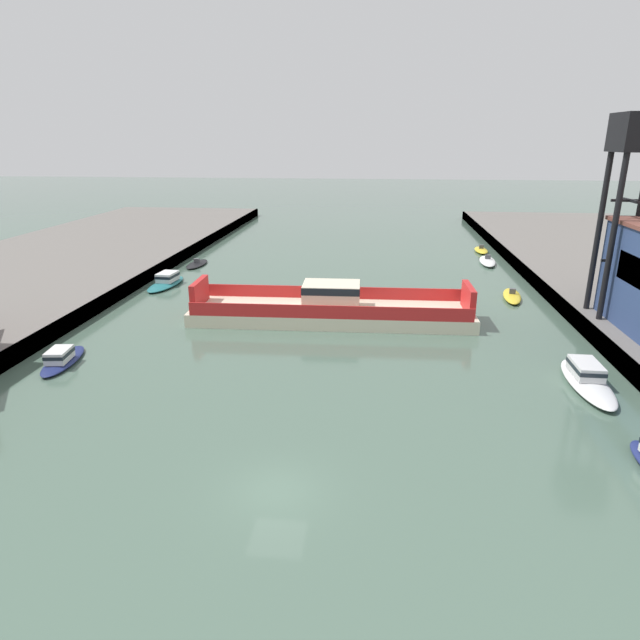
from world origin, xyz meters
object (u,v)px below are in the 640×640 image
object	(u,v)px
moored_boat_near_right	(197,264)
moored_boat_mid_left	(62,358)
moored_boat_near_left	(587,378)
moored_boat_upstream_a	(487,261)
chain_ferry	(331,309)
crane_tower	(638,156)
moored_boat_far_left	(167,281)
moored_boat_mid_right	(512,296)
moored_boat_far_right	(481,250)

from	to	relation	value
moored_boat_near_right	moored_boat_mid_left	world-z (taller)	moored_boat_mid_left
moored_boat_near_left	moored_boat_mid_left	xyz separation A→B (m)	(-34.84, -0.26, -0.09)
moored_boat_near_right	moored_boat_upstream_a	xyz separation A→B (m)	(35.85, 4.94, 0.11)
moored_boat_upstream_a	chain_ferry	bearing A→B (deg)	-125.62
crane_tower	moored_boat_near_left	bearing A→B (deg)	-116.24
moored_boat_far_left	moored_boat_mid_right	bearing A→B (deg)	-1.99
moored_boat_far_left	moored_boat_upstream_a	world-z (taller)	moored_boat_far_left
moored_boat_mid_left	moored_boat_upstream_a	bearing A→B (deg)	45.68
moored_boat_near_right	moored_boat_upstream_a	world-z (taller)	moored_boat_upstream_a
moored_boat_far_left	moored_boat_far_right	world-z (taller)	moored_boat_far_left
chain_ferry	moored_boat_far_left	bearing A→B (deg)	152.03
moored_boat_near_right	crane_tower	distance (m)	47.42
chain_ferry	moored_boat_far_right	bearing A→B (deg)	60.55
chain_ferry	moored_boat_mid_left	distance (m)	21.16
moored_boat_mid_right	moored_boat_far_right	world-z (taller)	moored_boat_mid_right
moored_boat_mid_left	moored_boat_upstream_a	size ratio (longest dim) A/B	0.91
moored_boat_near_right	moored_boat_far_right	distance (m)	38.38
moored_boat_mid_left	crane_tower	size ratio (longest dim) A/B	0.38
moored_boat_far_right	crane_tower	size ratio (longest dim) A/B	0.32
chain_ferry	moored_boat_mid_left	size ratio (longest dim) A/B	4.09
moored_boat_mid_left	moored_boat_mid_right	world-z (taller)	moored_boat_mid_left
moored_boat_near_left	crane_tower	xyz separation A→B (m)	(5.57, 11.29, 13.10)
moored_boat_near_left	crane_tower	bearing A→B (deg)	63.76
moored_boat_mid_right	crane_tower	distance (m)	16.91
moored_boat_near_right	moored_boat_mid_left	xyz separation A→B (m)	(0.65, -31.10, 0.26)
moored_boat_upstream_a	moored_boat_near_right	bearing A→B (deg)	-172.15
crane_tower	chain_ferry	bearing A→B (deg)	179.85
moored_boat_near_left	moored_boat_upstream_a	xyz separation A→B (m)	(0.36, 35.78, -0.23)
moored_boat_mid_left	moored_boat_far_left	distance (m)	21.41
moored_boat_mid_right	moored_boat_upstream_a	bearing A→B (deg)	88.13
moored_boat_mid_right	crane_tower	world-z (taller)	crane_tower
chain_ferry	moored_boat_far_right	size ratio (longest dim) A/B	4.89
moored_boat_mid_left	moored_boat_near_right	bearing A→B (deg)	91.20
moored_boat_far_right	moored_boat_upstream_a	bearing A→B (deg)	-93.72
moored_boat_mid_left	moored_boat_mid_right	size ratio (longest dim) A/B	0.99
moored_boat_mid_left	moored_boat_far_left	xyz separation A→B (m)	(-0.76, 21.40, 0.06)
moored_boat_near_left	moored_boat_far_left	size ratio (longest dim) A/B	1.07
crane_tower	moored_boat_far_right	bearing A→B (deg)	98.42
moored_boat_near_right	crane_tower	size ratio (longest dim) A/B	0.36
moored_boat_near_right	crane_tower	world-z (taller)	crane_tower
chain_ferry	moored_boat_near_left	distance (m)	20.57
moored_boat_near_left	moored_boat_far_left	xyz separation A→B (m)	(-35.60, 21.14, -0.03)
moored_boat_near_left	moored_boat_far_right	size ratio (longest dim) A/B	1.56
moored_boat_far_left	moored_boat_upstream_a	bearing A→B (deg)	22.15
chain_ferry	moored_boat_mid_right	xyz separation A→B (m)	(16.99, 8.56, -0.76)
moored_boat_mid_left	moored_boat_mid_right	xyz separation A→B (m)	(34.68, 20.17, -0.19)
moored_boat_upstream_a	moored_boat_near_left	bearing A→B (deg)	-90.57
moored_boat_mid_left	crane_tower	distance (m)	44.04
moored_boat_far_right	crane_tower	xyz separation A→B (m)	(4.73, -31.92, 13.38)
moored_boat_near_right	moored_boat_upstream_a	distance (m)	36.19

